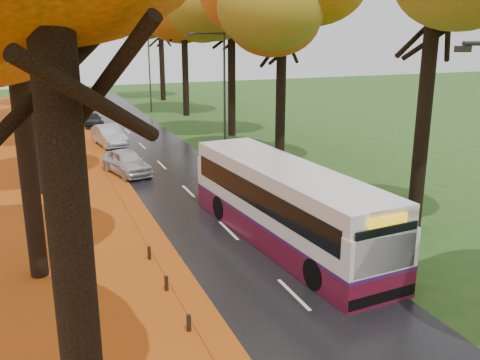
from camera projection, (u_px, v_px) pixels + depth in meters
road at (183, 187)px, 28.70m from camera, size 6.50×90.00×0.04m
centre_line at (183, 186)px, 28.69m from camera, size 0.12×90.00×0.01m
leaf_verge at (1, 206)px, 25.53m from camera, size 12.00×90.00×0.02m
leaf_drift at (126, 192)px, 27.62m from camera, size 0.90×90.00×0.01m
trees_right at (292, 1)px, 30.29m from camera, size 9.30×74.20×13.96m
streetlamp_mid at (221, 86)px, 33.27m from camera, size 2.45×0.18×8.00m
streetlamp_far at (147, 65)px, 52.96m from camera, size 2.45×0.18×8.00m
bus at (285, 203)px, 20.89m from camera, size 3.65×11.83×3.06m
car_white at (127, 162)px, 30.94m from camera, size 2.65×4.46×1.42m
car_silver at (109, 135)px, 38.42m from camera, size 2.15×4.61×1.46m
car_dark at (92, 120)px, 46.11m from camera, size 1.62×3.85×1.11m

